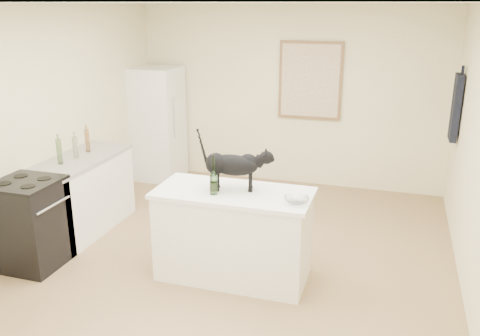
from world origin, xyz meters
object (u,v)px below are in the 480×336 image
(black_cat, at_px, (233,168))
(wine_bottle, at_px, (213,177))
(fridge, at_px, (157,124))
(stove, at_px, (30,225))
(glass_bowl, at_px, (296,200))

(black_cat, height_order, wine_bottle, black_cat)
(fridge, relative_size, black_cat, 2.69)
(stove, bearing_deg, black_cat, 12.11)
(stove, distance_m, black_cat, 2.18)
(wine_bottle, height_order, glass_bowl, wine_bottle)
(stove, bearing_deg, glass_bowl, 5.99)
(stove, height_order, fridge, fridge)
(fridge, distance_m, glass_bowl, 3.78)
(fridge, bearing_deg, wine_bottle, -54.69)
(glass_bowl, bearing_deg, wine_bottle, -178.98)
(black_cat, relative_size, wine_bottle, 1.88)
(stove, xyz_separation_m, wine_bottle, (1.90, 0.27, 0.62))
(wine_bottle, bearing_deg, black_cat, 51.91)
(fridge, distance_m, black_cat, 3.24)
(stove, relative_size, wine_bottle, 2.68)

